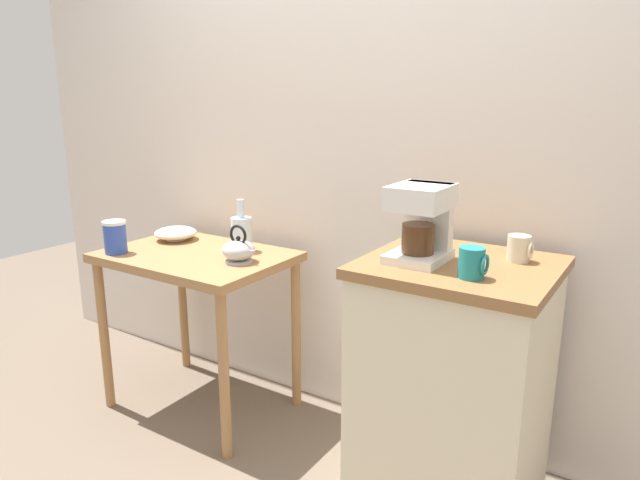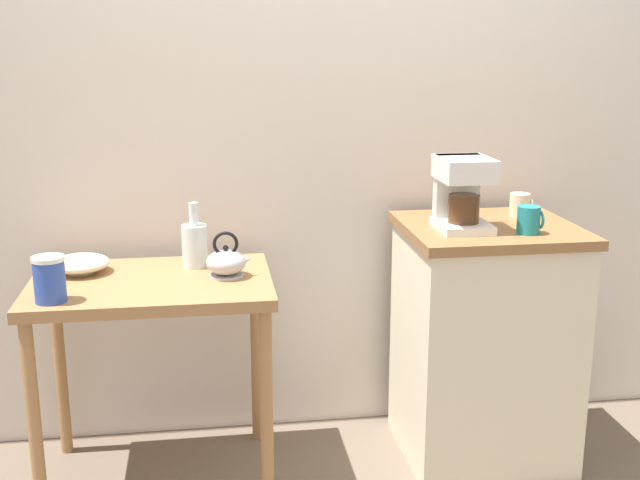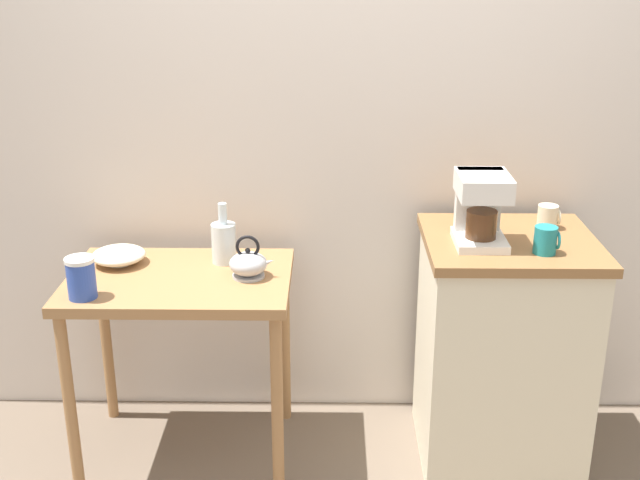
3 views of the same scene
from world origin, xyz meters
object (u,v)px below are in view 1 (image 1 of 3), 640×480
(canister_enamel, at_px, (115,237))
(mug_small_cream, at_px, (519,248))
(teakettle, at_px, (239,250))
(glass_carafe_vase, at_px, (242,233))
(coffee_maker, at_px, (422,219))
(bowl_stoneware, at_px, (176,233))
(mug_dark_teal, at_px, (472,263))

(canister_enamel, xyz_separation_m, mug_small_cream, (1.69, 0.33, 0.12))
(canister_enamel, bearing_deg, teakettle, 18.89)
(glass_carafe_vase, xyz_separation_m, mug_small_cream, (1.24, -0.01, 0.11))
(glass_carafe_vase, distance_m, coffee_maker, 0.98)
(canister_enamel, bearing_deg, bowl_stoneware, 81.30)
(mug_small_cream, bearing_deg, mug_dark_teal, -105.70)
(bowl_stoneware, relative_size, glass_carafe_vase, 0.86)
(canister_enamel, bearing_deg, glass_carafe_vase, 36.86)
(teakettle, bearing_deg, mug_dark_teal, -6.87)
(mug_dark_teal, distance_m, mug_small_cream, 0.27)
(teakettle, relative_size, mug_small_cream, 1.92)
(teakettle, relative_size, mug_dark_teal, 1.77)
(coffee_maker, bearing_deg, glass_carafe_vase, 170.03)
(bowl_stoneware, xyz_separation_m, mug_dark_teal, (1.57, -0.25, 0.16))
(teakettle, bearing_deg, glass_carafe_vase, 126.77)
(bowl_stoneware, height_order, coffee_maker, coffee_maker)
(bowl_stoneware, relative_size, canister_enamel, 1.38)
(teakettle, distance_m, coffee_maker, 0.87)
(glass_carafe_vase, bearing_deg, coffee_maker, -9.97)
(bowl_stoneware, xyz_separation_m, mug_small_cream, (1.64, 0.01, 0.16))
(teakettle, bearing_deg, bowl_stoneware, 166.58)
(bowl_stoneware, height_order, mug_small_cream, mug_small_cream)
(glass_carafe_vase, height_order, mug_dark_teal, mug_dark_teal)
(bowl_stoneware, xyz_separation_m, teakettle, (0.52, -0.12, 0.02))
(glass_carafe_vase, height_order, coffee_maker, coffee_maker)
(bowl_stoneware, distance_m, mug_dark_teal, 1.60)
(bowl_stoneware, height_order, mug_dark_teal, mug_dark_teal)
(teakettle, bearing_deg, coffee_maker, -1.33)
(bowl_stoneware, relative_size, teakettle, 1.19)
(canister_enamel, height_order, mug_small_cream, mug_small_cream)
(canister_enamel, relative_size, mug_small_cream, 1.66)
(bowl_stoneware, bearing_deg, glass_carafe_vase, 3.42)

